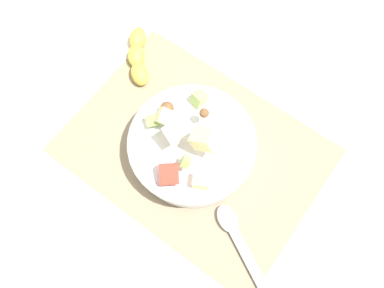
{
  "coord_description": "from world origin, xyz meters",
  "views": [
    {
      "loc": [
        -0.19,
        0.27,
        0.82
      ],
      "look_at": [
        0.0,
        0.01,
        0.05
      ],
      "focal_mm": 40.7,
      "sensor_mm": 36.0,
      "label": 1
    }
  ],
  "objects": [
    {
      "name": "placemat",
      "position": [
        0.0,
        0.0,
        0.0
      ],
      "size": [
        0.5,
        0.36,
        0.01
      ],
      "primitive_type": "cube",
      "color": "gray",
      "rests_on": "ground_plane"
    },
    {
      "name": "banana_whole",
      "position": [
        0.23,
        -0.1,
        0.02
      ],
      "size": [
        0.12,
        0.13,
        0.04
      ],
      "color": "yellow",
      "rests_on": "ground_plane"
    },
    {
      "name": "ground_plane",
      "position": [
        0.0,
        0.0,
        0.0
      ],
      "size": [
        2.4,
        2.4,
        0.0
      ],
      "primitive_type": "plane",
      "color": "silver"
    },
    {
      "name": "serving_spoon",
      "position": [
        -0.18,
        0.1,
        0.01
      ],
      "size": [
        0.22,
        0.13,
        0.01
      ],
      "color": "#B7B7BC",
      "rests_on": "placemat"
    },
    {
      "name": "salad_bowl",
      "position": [
        0.0,
        0.01,
        0.04
      ],
      "size": [
        0.25,
        0.25,
        0.12
      ],
      "color": "white",
      "rests_on": "placemat"
    }
  ]
}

